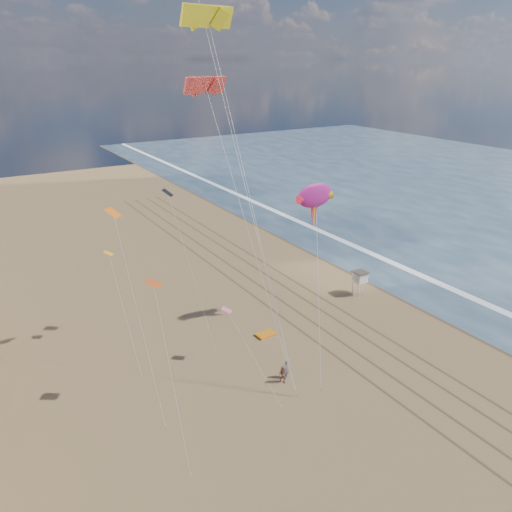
% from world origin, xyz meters
% --- Properties ---
extents(ground, '(260.00, 260.00, 0.00)m').
position_xyz_m(ground, '(0.00, 0.00, 0.00)').
color(ground, brown).
rests_on(ground, ground).
extents(wet_sand, '(260.00, 260.00, 0.00)m').
position_xyz_m(wet_sand, '(19.00, 40.00, 0.00)').
color(wet_sand, '#42301E').
rests_on(wet_sand, ground).
extents(foam, '(260.00, 260.00, 0.00)m').
position_xyz_m(foam, '(23.20, 40.00, 0.00)').
color(foam, white).
rests_on(foam, ground).
extents(tracks, '(7.68, 120.00, 0.01)m').
position_xyz_m(tracks, '(2.55, 30.00, 0.01)').
color(tracks, brown).
rests_on(tracks, ground).
extents(lifeguard_stand, '(1.82, 1.82, 3.28)m').
position_xyz_m(lifeguard_stand, '(11.13, 27.50, 2.53)').
color(lifeguard_stand, white).
rests_on(lifeguard_stand, ground).
extents(grounded_kite, '(2.27, 1.54, 0.25)m').
position_xyz_m(grounded_kite, '(-5.24, 24.93, 0.12)').
color(grounded_kite, orange).
rests_on(grounded_kite, ground).
extents(show_kite, '(6.20, 6.60, 20.28)m').
position_xyz_m(show_kite, '(1.62, 25.74, 15.23)').
color(show_kite, '#A91A7A').
rests_on(show_kite, ground).
extents(kite_flyer_a, '(0.86, 0.80, 1.97)m').
position_xyz_m(kite_flyer_a, '(-7.80, 16.97, 0.99)').
color(kite_flyer_a, slate).
rests_on(kite_flyer_a, ground).
extents(kite_flyer_b, '(1.08, 1.12, 1.82)m').
position_xyz_m(kite_flyer_b, '(-8.59, 16.48, 0.91)').
color(kite_flyer_b, '#955D4C').
rests_on(kite_flyer_b, ground).
extents(parafoils, '(6.41, 3.48, 10.90)m').
position_xyz_m(parafoils, '(-12.06, 24.96, 33.25)').
color(parafoils, black).
rests_on(parafoils, ground).
extents(small_kites, '(10.72, 14.32, 11.18)m').
position_xyz_m(small_kites, '(-17.37, 26.33, 12.92)').
color(small_kites, '#C34412').
rests_on(small_kites, ground).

